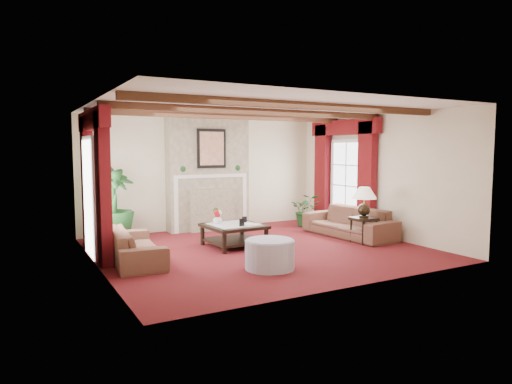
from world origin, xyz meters
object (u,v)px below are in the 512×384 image
sofa_right (349,217)px  side_table (363,230)px  sofa_left (135,240)px  potted_palm (112,221)px  ottoman (270,255)px  coffee_table (234,235)px

sofa_right → side_table: bearing=-19.2°
sofa_left → side_table: 4.59m
sofa_right → potted_palm: potted_palm is taller
sofa_right → potted_palm: (-4.74, 1.82, 0.02)m
ottoman → side_table: bearing=17.2°
potted_palm → side_table: potted_palm is taller
sofa_left → ottoman: size_ratio=2.48×
sofa_right → side_table: (-0.18, -0.68, -0.17)m
sofa_left → coffee_table: size_ratio=1.86×
side_table → ottoman: bearing=-162.8°
sofa_left → ottoman: sofa_left is taller
sofa_left → side_table: (4.54, -0.68, -0.12)m
potted_palm → coffee_table: 2.57m
sofa_left → potted_palm: potted_palm is taller
potted_palm → ottoman: bearing=-61.6°
sofa_right → ottoman: size_ratio=2.79×
coffee_table → side_table: size_ratio=2.02×
sofa_right → potted_palm: 5.08m
sofa_right → potted_palm: bearing=-115.2°
coffee_table → ottoman: (-0.24, -1.83, 0.02)m
sofa_left → coffee_table: bearing=-76.6°
potted_palm → ottoman: size_ratio=2.30×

